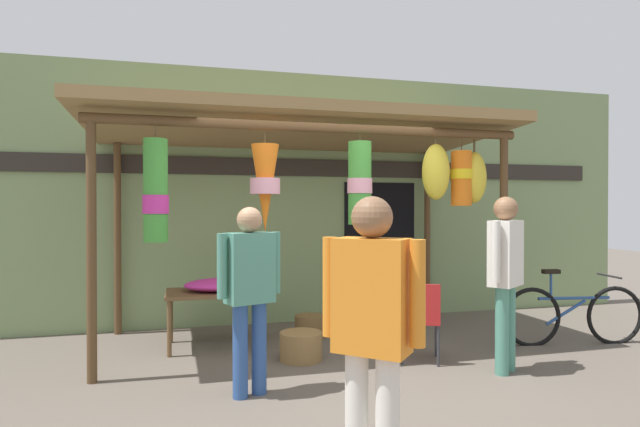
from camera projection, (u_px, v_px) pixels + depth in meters
ground_plane at (327, 371)px, 5.09m from camera, size 30.00×30.00×0.00m
shop_facade at (283, 198)px, 7.38m from camera, size 11.17×0.29×3.55m
market_stall_canopy at (306, 143)px, 6.05m from camera, size 4.86×2.41×2.70m
display_table at (216, 297)px, 5.99m from camera, size 1.14×0.71×0.65m
flower_heap_on_table at (222, 284)px, 6.00m from camera, size 0.83×0.58×0.14m
folding_chair at (420, 315)px, 5.36m from camera, size 0.53×0.53×0.84m
wicker_basket_by_table at (301, 346)px, 5.46m from camera, size 0.45×0.45×0.30m
wicker_basket_spare at (309, 327)px, 6.36m from camera, size 0.37×0.37×0.29m
parked_bicycle at (573, 315)px, 6.09m from camera, size 1.73×0.46×0.92m
vendor_in_orange at (250, 285)px, 4.41m from camera, size 0.56×0.34×1.63m
customer_foreground at (506, 268)px, 5.04m from camera, size 0.50×0.41×1.73m
passerby_at_right at (372, 322)px, 2.79m from camera, size 0.46×0.43×1.69m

